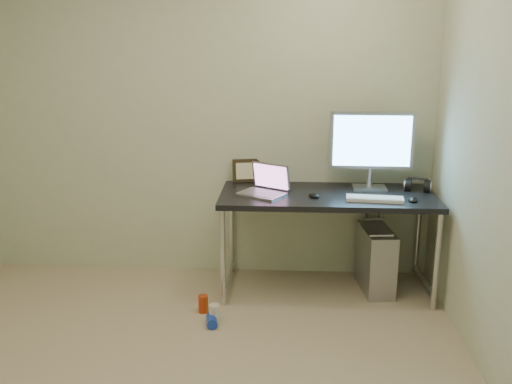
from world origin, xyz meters
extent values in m
cube|color=beige|center=(0.00, 1.75, 1.25)|extent=(3.50, 0.02, 2.50)
cube|color=black|center=(0.93, 1.41, 0.73)|extent=(1.55, 0.68, 0.04)
cylinder|color=silver|center=(0.20, 1.11, 0.35)|extent=(0.04, 0.04, 0.71)
cylinder|color=silver|center=(0.20, 1.71, 0.35)|extent=(0.04, 0.04, 0.71)
cylinder|color=silver|center=(1.67, 1.11, 0.35)|extent=(0.04, 0.04, 0.71)
cylinder|color=silver|center=(1.67, 1.71, 0.35)|extent=(0.04, 0.04, 0.71)
cylinder|color=silver|center=(0.20, 1.41, 0.08)|extent=(0.04, 0.60, 0.04)
cylinder|color=silver|center=(1.67, 1.41, 0.08)|extent=(0.04, 0.60, 0.04)
cube|color=#A3A2A7|center=(1.31, 1.44, 0.24)|extent=(0.25, 0.48, 0.48)
cylinder|color=#B4B3BB|center=(1.31, 1.25, 0.50)|extent=(0.17, 0.04, 0.02)
cylinder|color=#B4B3BB|center=(1.31, 1.63, 0.50)|extent=(0.17, 0.04, 0.02)
cylinder|color=black|center=(1.26, 1.70, 0.40)|extent=(0.01, 0.16, 0.69)
cylinder|color=black|center=(1.35, 1.68, 0.38)|extent=(0.02, 0.11, 0.71)
cylinder|color=#B0350E|center=(0.07, 0.99, 0.06)|extent=(0.09, 0.09, 0.12)
cylinder|color=silver|center=(0.17, 0.84, 0.06)|extent=(0.09, 0.09, 0.13)
cylinder|color=#1A3CC1|center=(0.15, 0.80, 0.04)|extent=(0.09, 0.14, 0.07)
cube|color=#B4B3BB|center=(0.46, 1.34, 0.76)|extent=(0.38, 0.35, 0.02)
cube|color=slate|center=(0.46, 1.34, 0.77)|extent=(0.33, 0.30, 0.00)
cube|color=gray|center=(0.52, 1.45, 0.86)|extent=(0.29, 0.19, 0.20)
cube|color=#87567F|center=(0.52, 1.44, 0.86)|extent=(0.26, 0.17, 0.17)
cube|color=#B4B3BB|center=(1.25, 1.56, 0.76)|extent=(0.25, 0.18, 0.02)
cylinder|color=#B4B3BB|center=(1.25, 1.59, 0.83)|extent=(0.04, 0.04, 0.13)
cube|color=#B4B3BB|center=(1.25, 1.57, 1.11)|extent=(0.61, 0.05, 0.42)
cube|color=#62B7F7|center=(1.25, 1.55, 1.11)|extent=(0.56, 0.02, 0.37)
cube|color=white|center=(1.25, 1.25, 0.76)|extent=(0.40, 0.17, 0.02)
ellipsoid|color=black|center=(1.51, 1.24, 0.77)|extent=(0.08, 0.11, 0.03)
ellipsoid|color=black|center=(0.83, 1.32, 0.77)|extent=(0.10, 0.12, 0.04)
cylinder|color=black|center=(1.53, 1.53, 0.78)|extent=(0.07, 0.12, 0.11)
cylinder|color=black|center=(1.66, 1.53, 0.78)|extent=(0.07, 0.12, 0.11)
cube|color=black|center=(1.60, 1.53, 0.84)|extent=(0.14, 0.06, 0.01)
cube|color=black|center=(0.32, 1.72, 0.84)|extent=(0.23, 0.11, 0.18)
cylinder|color=silver|center=(0.50, 1.65, 0.80)|extent=(0.01, 0.01, 0.09)
cylinder|color=white|center=(0.50, 1.65, 0.85)|extent=(0.05, 0.04, 0.04)
camera|label=1|loc=(0.64, -2.58, 1.84)|focal=40.00mm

